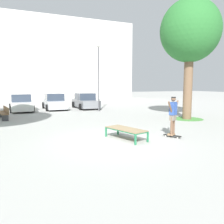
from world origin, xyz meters
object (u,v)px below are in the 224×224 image
Objects in this scene: skate_box at (126,130)px; skateboard at (172,136)px; tree_near_right at (190,32)px; skater at (173,113)px; park_bench at (4,112)px; car_silver at (54,102)px; car_white at (21,103)px; light_post at (99,67)px; car_grey at (85,101)px.

skateboard is at bearing -13.34° from skate_box.
skater is at bearing -136.91° from tree_near_right.
car_silver is at bearing 50.46° from park_bench.
car_white reaches higher than park_bench.
car_silver is 0.72× the size of light_post.
car_white is (-5.84, 13.47, -0.38)m from skater.
tree_near_right is 13.44m from park_bench.
park_bench is at bearing 128.46° from skateboard.
car_grey is 1.73× the size of park_bench.
skater is (-0.00, 0.00, 0.99)m from skateboard.
car_grey is at bearing 89.89° from skateboard.
car_white is 7.52m from light_post.
car_white is 1.01× the size of car_silver.
park_bench is (-1.19, -4.61, -0.24)m from car_white.
car_grey is (0.03, 13.57, -0.38)m from skater.
skate_box is at bearing -73.69° from car_white.
skateboard is at bearing -62.03° from skater.
tree_near_right is 1.84× the size of car_white.
car_grey is at bearing 114.61° from tree_near_right.
light_post reaches higher than skater.
skateboard is 13.59m from car_grey.
car_white is at bearing 75.48° from park_bench.
tree_near_right is at bearing -42.57° from car_white.
park_bench is (-7.03, 8.86, -0.62)m from skater.
car_grey is 4.26m from light_post.
skater is 0.40× the size of car_white.
skater is 7.57m from tree_near_right.
skate_box is 0.35× the size of light_post.
car_white is at bearing 137.43° from tree_near_right.
skate_box is 0.48× the size of car_silver.
car_white and car_silver have the same top height.
car_silver is (-2.91, 13.86, 0.61)m from skateboard.
car_grey is at bearing 89.89° from skater.
car_silver is at bearing 126.68° from tree_near_right.
skater is at bearing 117.97° from skateboard.
car_silver is 2.95m from car_grey.
car_white is 0.73× the size of light_post.
tree_near_right is 11.58m from car_grey.
park_bench is at bearing 128.46° from skater.
skate_box is 13.25m from car_grey.
car_silver is (-7.28, 9.77, -5.02)m from tree_near_right.
skater is (2.04, -0.48, 0.66)m from skate_box.
park_bench is (-4.99, 8.37, 0.03)m from skate_box.
car_white is at bearing -179.00° from car_grey.
car_white is 1.01× the size of car_grey.
tree_near_right is (6.41, 3.61, 5.30)m from skate_box.
tree_near_right is at bearing 29.35° from skate_box.
skate_box is at bearing -150.65° from tree_near_right.
park_bench reaches higher than skate_box.
tree_near_right is 14.75m from car_white.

